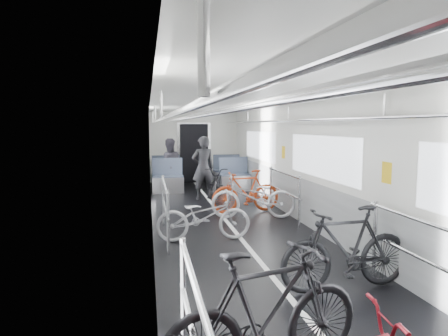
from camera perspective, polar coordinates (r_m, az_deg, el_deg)
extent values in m
cube|color=black|center=(7.08, 2.33, -9.92)|extent=(3.00, 14.00, 0.01)
cube|color=white|center=(6.82, 2.42, 9.82)|extent=(3.00, 14.00, 0.02)
cube|color=silver|center=(6.67, -10.27, -0.52)|extent=(0.02, 14.00, 2.40)
cube|color=silver|center=(7.34, 13.85, 0.00)|extent=(0.02, 14.00, 2.40)
cube|color=silver|center=(13.74, -4.32, 2.94)|extent=(3.00, 0.02, 2.40)
cube|color=white|center=(7.08, 2.33, -9.89)|extent=(0.08, 13.80, 0.01)
cube|color=gray|center=(6.80, -9.89, -6.80)|extent=(0.01, 13.90, 0.90)
cube|color=gray|center=(7.44, 13.49, -5.75)|extent=(0.01, 13.90, 0.90)
cube|color=white|center=(6.65, -10.04, 1.20)|extent=(0.01, 10.80, 0.75)
cube|color=white|center=(7.31, 13.68, 1.56)|extent=(0.01, 10.80, 0.75)
cube|color=white|center=(6.71, -2.22, 9.36)|extent=(0.14, 13.40, 0.05)
cube|color=white|center=(6.97, 6.88, 9.21)|extent=(0.14, 13.40, 0.05)
cube|color=black|center=(13.69, -4.28, 2.09)|extent=(0.95, 0.10, 2.00)
imported|color=black|center=(3.25, 6.07, -20.07)|extent=(1.82, 0.92, 1.05)
imported|color=#B2B2B7|center=(6.84, -2.92, -6.89)|extent=(1.61, 0.59, 0.84)
imported|color=black|center=(5.05, 17.08, -10.89)|extent=(1.71, 0.58, 1.01)
imported|color=silver|center=(8.43, 4.23, -4.11)|extent=(1.85, 0.91, 0.93)
imported|color=#B23915|center=(9.00, 3.15, -3.34)|extent=(1.64, 0.64, 0.96)
imported|color=black|center=(10.57, -0.95, -2.16)|extent=(0.96, 1.75, 0.87)
imported|color=black|center=(10.56, -3.01, 0.03)|extent=(0.67, 0.50, 1.68)
imported|color=#343039|center=(12.17, -7.85, 0.52)|extent=(0.78, 0.61, 1.57)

